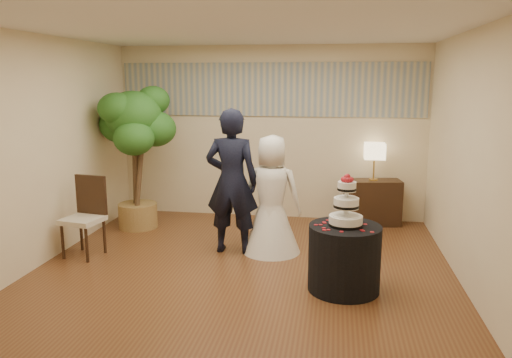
% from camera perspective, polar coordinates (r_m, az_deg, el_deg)
% --- Properties ---
extents(floor, '(5.00, 5.00, 0.00)m').
position_cam_1_polar(floor, '(6.10, -1.55, -10.43)').
color(floor, brown).
rests_on(floor, ground).
extents(ceiling, '(5.00, 5.00, 0.00)m').
position_cam_1_polar(ceiling, '(5.69, -1.70, 16.76)').
color(ceiling, white).
rests_on(ceiling, wall_back).
extents(wall_back, '(5.00, 0.06, 2.80)m').
position_cam_1_polar(wall_back, '(8.18, 1.64, 5.28)').
color(wall_back, beige).
rests_on(wall_back, ground).
extents(wall_front, '(5.00, 0.06, 2.80)m').
position_cam_1_polar(wall_front, '(3.36, -9.57, -3.67)').
color(wall_front, beige).
rests_on(wall_front, ground).
extents(wall_left, '(0.06, 5.00, 2.80)m').
position_cam_1_polar(wall_left, '(6.66, -23.29, 2.98)').
color(wall_left, beige).
rests_on(wall_left, ground).
extents(wall_right, '(0.06, 5.00, 2.80)m').
position_cam_1_polar(wall_right, '(5.82, 23.38, 1.89)').
color(wall_right, beige).
rests_on(wall_right, ground).
extents(mural_border, '(4.90, 0.02, 0.85)m').
position_cam_1_polar(mural_border, '(8.12, 1.65, 10.18)').
color(mural_border, '#9FA296').
rests_on(mural_border, wall_back).
extents(groom, '(0.71, 0.48, 1.91)m').
position_cam_1_polar(groom, '(6.49, -2.77, -0.30)').
color(groom, black).
rests_on(groom, floor).
extents(bride, '(0.82, 0.82, 1.57)m').
position_cam_1_polar(bride, '(6.52, 1.80, -1.77)').
color(bride, white).
rests_on(bride, floor).
extents(cake_table, '(0.78, 0.78, 0.73)m').
position_cam_1_polar(cake_table, '(5.54, 10.06, -8.88)').
color(cake_table, black).
rests_on(cake_table, floor).
extents(wedding_cake, '(0.36, 0.36, 0.56)m').
position_cam_1_polar(wedding_cake, '(5.35, 10.29, -2.38)').
color(wedding_cake, white).
rests_on(wedding_cake, cake_table).
extents(console, '(0.91, 0.52, 0.71)m').
position_cam_1_polar(console, '(8.08, 13.15, -2.61)').
color(console, black).
rests_on(console, floor).
extents(table_lamp, '(0.31, 0.31, 0.58)m').
position_cam_1_polar(table_lamp, '(7.95, 13.36, 1.92)').
color(table_lamp, beige).
rests_on(table_lamp, console).
extents(ficus_tree, '(1.47, 1.47, 2.21)m').
position_cam_1_polar(ficus_tree, '(7.77, -13.64, 2.46)').
color(ficus_tree, '#29621F').
rests_on(ficus_tree, floor).
extents(side_chair, '(0.55, 0.57, 1.03)m').
position_cam_1_polar(side_chair, '(6.80, -19.23, -4.18)').
color(side_chair, black).
rests_on(side_chair, floor).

